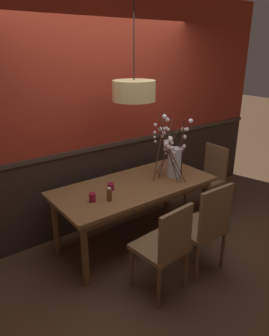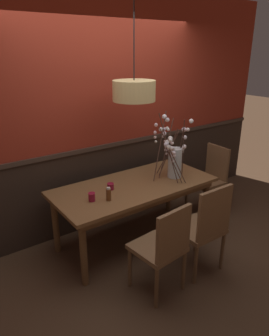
{
  "view_description": "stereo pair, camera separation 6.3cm",
  "coord_description": "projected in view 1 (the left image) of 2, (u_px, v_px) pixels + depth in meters",
  "views": [
    {
      "loc": [
        -1.96,
        -2.61,
        2.18
      ],
      "look_at": [
        0.0,
        0.0,
        0.93
      ],
      "focal_mm": 33.6,
      "sensor_mm": 36.0,
      "label": 1
    },
    {
      "loc": [
        -1.91,
        -2.64,
        2.18
      ],
      "look_at": [
        0.0,
        0.0,
        0.93
      ],
      "focal_mm": 33.6,
      "sensor_mm": 36.0,
      "label": 2
    }
  ],
  "objects": [
    {
      "name": "condiment_bottle",
      "position": [
        109.0,
        194.0,
        3.16
      ],
      "size": [
        0.05,
        0.05,
        0.14
      ],
      "color": "brown",
      "rests_on": "dining_table"
    },
    {
      "name": "chair_near_side_left",
      "position": [
        165.0,
        245.0,
        2.84
      ],
      "size": [
        0.46,
        0.46,
        0.92
      ],
      "color": "brown",
      "rests_on": "ground"
    },
    {
      "name": "candle_holder_nearer_edge",
      "position": [
        92.0,
        197.0,
        3.16
      ],
      "size": [
        0.07,
        0.07,
        0.09
      ],
      "color": "maroon",
      "rests_on": "dining_table"
    },
    {
      "name": "chair_head_east_end",
      "position": [
        209.0,
        176.0,
        4.38
      ],
      "size": [
        0.44,
        0.43,
        0.93
      ],
      "color": "brown",
      "rests_on": "ground"
    },
    {
      "name": "dining_table",
      "position": [
        134.0,
        191.0,
        3.59
      ],
      "size": [
        1.86,
        0.86,
        0.73
      ],
      "color": "brown",
      "rests_on": "ground"
    },
    {
      "name": "chair_near_side_right",
      "position": [
        205.0,
        224.0,
        3.12
      ],
      "size": [
        0.45,
        0.44,
        0.98
      ],
      "color": "brown",
      "rests_on": "ground"
    },
    {
      "name": "pendant_lamp",
      "position": [
        134.0,
        91.0,
        3.25
      ],
      "size": [
        0.45,
        0.45,
        1.18
      ],
      "color": "tan"
    },
    {
      "name": "chair_far_side_right",
      "position": [
        114.0,
        174.0,
        4.4
      ],
      "size": [
        0.44,
        0.4,
        0.93
      ],
      "color": "brown",
      "rests_on": "ground"
    },
    {
      "name": "ground_plane",
      "position": [
        134.0,
        239.0,
        3.82
      ],
      "size": [
        24.0,
        24.0,
        0.0
      ],
      "primitive_type": "plane",
      "color": "#4C3321"
    },
    {
      "name": "back_wall",
      "position": [
        102.0,
        116.0,
        3.8
      ],
      "size": [
        5.43,
        0.14,
        2.84
      ],
      "color": "#2D2119",
      "rests_on": "ground"
    },
    {
      "name": "vase_with_blossoms",
      "position": [
        173.0,
        158.0,
        3.69
      ],
      "size": [
        0.46,
        0.52,
        0.81
      ],
      "color": "silver",
      "rests_on": "dining_table"
    },
    {
      "name": "candle_holder_nearer_center",
      "position": [
        111.0,
        186.0,
        3.42
      ],
      "size": [
        0.08,
        0.08,
        0.07
      ],
      "color": "maroon",
      "rests_on": "dining_table"
    }
  ]
}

